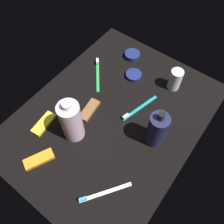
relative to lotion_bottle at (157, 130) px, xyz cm
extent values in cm
cube|color=black|center=(-1.22, 18.42, -8.35)|extent=(84.00, 64.00, 1.20)
cylinder|color=#1D1E40|center=(0.00, 0.00, -0.17)|extent=(6.79, 6.79, 15.16)
cylinder|color=black|center=(0.00, 0.00, 8.81)|extent=(2.20, 2.20, 2.80)
cylinder|color=silver|center=(-15.72, 25.03, 1.16)|extent=(7.59, 7.59, 17.82)
cylinder|color=silver|center=(-15.72, 25.03, 11.17)|extent=(3.20, 3.20, 2.20)
cylinder|color=silver|center=(26.06, 6.51, -2.97)|extent=(5.11, 5.11, 9.57)
cube|color=teal|center=(8.44, 11.67, -7.30)|extent=(17.73, 5.66, 0.90)
cube|color=white|center=(1.18, 13.54, -6.25)|extent=(2.79, 1.72, 1.20)
cube|color=green|center=(11.51, 35.91, -7.30)|extent=(14.63, 12.40, 0.90)
cube|color=white|center=(17.29, 40.69, -6.25)|extent=(2.70, 2.51, 1.20)
cube|color=white|center=(-25.96, 2.41, -7.30)|extent=(15.46, 11.26, 0.90)
cube|color=#338CCC|center=(-32.12, 6.69, -6.25)|extent=(2.76, 2.39, 1.20)
cube|color=orange|center=(-31.18, 27.96, -7.00)|extent=(11.11, 8.07, 1.50)
cube|color=yellow|center=(-20.06, 36.99, -7.00)|extent=(10.76, 5.06, 1.50)
cube|color=brown|center=(-4.78, 27.02, -7.00)|extent=(10.85, 5.38, 1.50)
cylinder|color=navy|center=(20.81, 23.15, -6.95)|extent=(6.91, 6.91, 1.60)
cylinder|color=navy|center=(30.33, 30.50, -6.70)|extent=(7.03, 7.03, 2.10)
camera|label=1|loc=(-39.32, -10.34, 71.74)|focal=37.70mm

